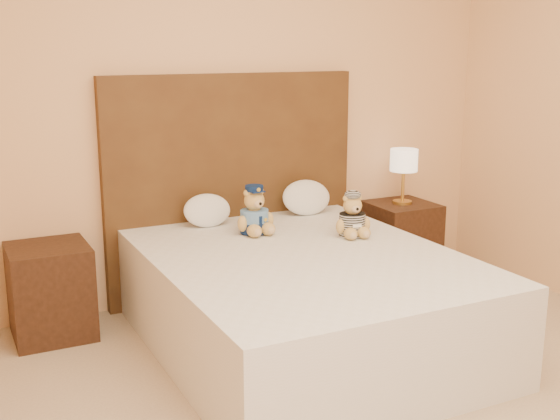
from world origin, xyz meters
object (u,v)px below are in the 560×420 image
object	(u,v)px
nightstand_left	(51,291)
pillow_right	(306,196)
teddy_prisoner	(352,215)
bed	(303,301)
nightstand_right	(401,240)
lamp	(404,163)
teddy_police	(254,210)
pillow_left	(207,209)

from	to	relation	value
nightstand_left	pillow_right	xyz separation A→B (m)	(1.72, 0.03, 0.40)
teddy_prisoner	pillow_right	bearing A→B (deg)	95.78
bed	teddy_prisoner	distance (m)	0.64
nightstand_left	nightstand_right	distance (m)	2.50
lamp	pillow_right	distance (m)	0.80
nightstand_left	lamp	world-z (taller)	lamp
nightstand_right	bed	bearing A→B (deg)	-147.38
bed	teddy_prisoner	xyz separation A→B (m)	(0.44, 0.21, 0.41)
bed	teddy_police	size ratio (longest dim) A/B	6.74
lamp	pillow_left	bearing A→B (deg)	178.86
nightstand_right	teddy_police	bearing A→B (deg)	-168.18
pillow_left	nightstand_left	bearing A→B (deg)	-178.27
teddy_police	pillow_left	world-z (taller)	teddy_police
pillow_left	nightstand_right	bearing A→B (deg)	-1.14
nightstand_right	teddy_prisoner	world-z (taller)	teddy_prisoner
pillow_left	pillow_right	distance (m)	0.72
lamp	nightstand_left	bearing A→B (deg)	180.00
bed	nightstand_right	world-z (taller)	same
bed	pillow_right	bearing A→B (deg)	60.63
teddy_prisoner	pillow_right	xyz separation A→B (m)	(0.02, 0.62, -0.00)
nightstand_right	teddy_police	xyz separation A→B (m)	(-1.31, -0.27, 0.42)
pillow_right	bed	bearing A→B (deg)	-119.37
nightstand_right	pillow_left	bearing A→B (deg)	178.86
teddy_prisoner	lamp	bearing A→B (deg)	44.35
pillow_left	lamp	bearing A→B (deg)	-1.14
bed	pillow_right	size ratio (longest dim) A/B	5.60
nightstand_left	pillow_left	xyz separation A→B (m)	(1.00, 0.03, 0.39)
bed	nightstand_right	distance (m)	1.48
nightstand_right	teddy_police	world-z (taller)	teddy_police
bed	nightstand_left	size ratio (longest dim) A/B	3.64
lamp	teddy_police	world-z (taller)	lamp
nightstand_left	pillow_left	size ratio (longest dim) A/B	1.75
teddy_prisoner	pillow_left	size ratio (longest dim) A/B	0.83
bed	nightstand_left	distance (m)	1.48
nightstand_right	lamp	bearing A→B (deg)	180.00
bed	pillow_right	distance (m)	1.03
nightstand_right	pillow_right	distance (m)	0.88
bed	pillow_left	world-z (taller)	pillow_left
teddy_police	teddy_prisoner	size ratio (longest dim) A/B	1.14
lamp	teddy_police	bearing A→B (deg)	-168.18
teddy_prisoner	teddy_police	bearing A→B (deg)	155.49
nightstand_right	lamp	world-z (taller)	lamp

